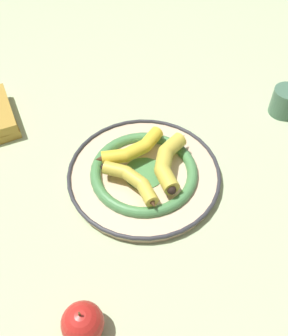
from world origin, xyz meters
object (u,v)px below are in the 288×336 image
at_px(decorative_bowl, 144,174).
at_px(coffee_mug, 286,102).
at_px(banana_b, 133,149).
at_px(apple, 83,323).
at_px(banana_a, 133,181).
at_px(banana_c, 168,160).

distance_m(decorative_bowl, coffee_mug, 0.46).
bearing_deg(decorative_bowl, banana_b, 150.37).
bearing_deg(apple, banana_b, 108.66).
bearing_deg(banana_a, coffee_mug, -103.68).
distance_m(decorative_bowl, apple, 0.38).
bearing_deg(banana_c, apple, -14.10).
bearing_deg(decorative_bowl, coffee_mug, 60.99).
bearing_deg(banana_c, decorative_bowl, -70.58).
distance_m(banana_a, coffee_mug, 0.50).
xyz_separation_m(banana_b, apple, (0.13, -0.39, -0.01)).
relative_size(banana_a, apple, 1.92).
relative_size(banana_c, apple, 2.02).
xyz_separation_m(decorative_bowl, banana_c, (0.04, 0.04, 0.04)).
distance_m(coffee_mug, apple, 0.78).
bearing_deg(banana_c, banana_a, -44.15).
relative_size(banana_a, banana_b, 1.00).
height_order(decorative_bowl, banana_a, banana_a).
height_order(banana_b, banana_c, banana_c).
xyz_separation_m(coffee_mug, apple, (-0.14, -0.77, -0.00)).
xyz_separation_m(decorative_bowl, coffee_mug, (0.22, 0.40, 0.02)).
relative_size(decorative_bowl, banana_c, 2.04).
distance_m(banana_b, apple, 0.42).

